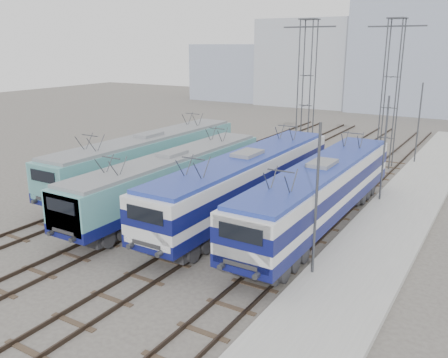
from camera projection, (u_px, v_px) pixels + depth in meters
ground at (135, 252)px, 23.80m from camera, size 160.00×160.00×0.00m
platform at (382, 237)px, 25.23m from camera, size 4.00×70.00×0.30m
locomotive_far_left at (147, 156)px, 34.01m from camera, size 2.90×18.31×3.45m
locomotive_center_left at (171, 177)px, 29.21m from camera, size 2.72×17.19×3.24m
locomotive_center_right at (246, 179)px, 28.07m from camera, size 2.92×18.50×3.48m
locomotive_far_right at (320, 190)px, 26.05m from camera, size 2.87×18.14×3.41m
catenary_tower_west at (306, 86)px, 40.05m from camera, size 4.50×1.20×12.00m
catenary_tower_east at (391, 88)px, 38.44m from camera, size 4.50×1.20×12.00m
mast_front at (316, 204)px, 20.18m from camera, size 0.12×0.12×7.00m
mast_mid at (384, 151)px, 30.04m from camera, size 0.12×0.12×7.00m
mast_rear at (418, 125)px, 39.90m from camera, size 0.12×0.12×7.00m
building_west at (318, 63)px, 79.81m from camera, size 18.00×12.00×14.00m
building_center at (434, 51)px, 70.26m from camera, size 22.00×14.00×18.00m
building_far_west at (235, 72)px, 88.35m from camera, size 14.00×10.00×10.00m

